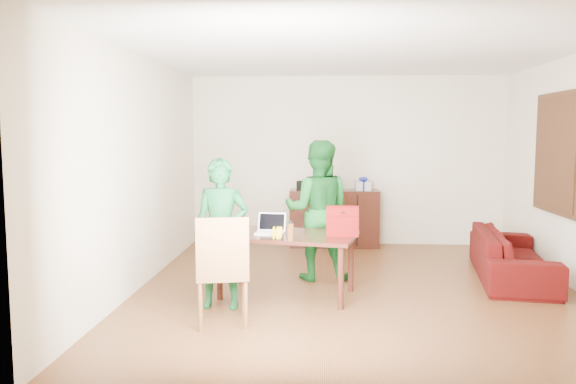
# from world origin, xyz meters

# --- Properties ---
(room) EXTENTS (5.20, 5.70, 2.90)m
(room) POSITION_xyz_m (0.01, 0.13, 1.31)
(room) COLOR #442811
(room) RESTS_ON ground
(table) EXTENTS (1.62, 1.11, 0.69)m
(table) POSITION_xyz_m (-0.77, -0.27, 0.61)
(table) COLOR black
(table) RESTS_ON ground
(chair) EXTENTS (0.55, 0.54, 1.05)m
(chair) POSITION_xyz_m (-1.31, -1.26, 0.31)
(chair) COLOR brown
(chair) RESTS_ON ground
(person_near) EXTENTS (0.57, 0.38, 1.55)m
(person_near) POSITION_xyz_m (-1.42, -0.72, 0.77)
(person_near) COLOR #125126
(person_near) RESTS_ON ground
(person_far) EXTENTS (0.87, 0.70, 1.71)m
(person_far) POSITION_xyz_m (-0.44, 0.48, 0.85)
(person_far) COLOR #13591D
(person_far) RESTS_ON ground
(laptop) EXTENTS (0.33, 0.24, 0.22)m
(laptop) POSITION_xyz_m (-0.96, -0.29, 0.74)
(laptop) COLOR white
(laptop) RESTS_ON table
(bananas) EXTENTS (0.16, 0.13, 0.05)m
(bananas) POSITION_xyz_m (-0.85, -0.61, 0.72)
(bananas) COLOR gold
(bananas) RESTS_ON table
(bottle) EXTENTS (0.09, 0.09, 0.20)m
(bottle) POSITION_xyz_m (-0.71, -0.66, 0.79)
(bottle) COLOR #583014
(bottle) RESTS_ON table
(red_bag) EXTENTS (0.35, 0.20, 0.25)m
(red_bag) POSITION_xyz_m (-0.17, -0.33, 0.82)
(red_bag) COLOR maroon
(red_bag) RESTS_ON table
(sofa) EXTENTS (1.09, 2.12, 0.59)m
(sofa) POSITION_xyz_m (1.95, 0.62, 0.30)
(sofa) COLOR #370807
(sofa) RESTS_ON ground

